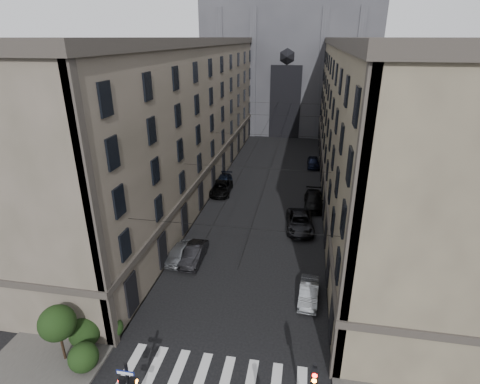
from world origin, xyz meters
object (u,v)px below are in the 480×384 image
Objects in this scene: car_left_near at (179,253)px; car_left_far at (223,181)px; car_right_midnear at (300,222)px; car_right_midfar at (314,201)px; car_left_midnear at (194,254)px; car_right_near at (309,292)px; car_left_midfar at (221,188)px; gothic_tower at (291,43)px; car_right_far at (313,162)px.

car_left_far is at bearing 96.19° from car_left_near.
car_right_midnear is 6.20m from car_right_midfar.
car_right_near is at bearing -20.21° from car_left_midnear.
car_left_near is 18.50m from car_right_midfar.
car_left_near is 1.45m from car_left_midnear.
car_right_near is at bearing -63.71° from car_left_midfar.
car_left_near is 12.27m from car_right_near.
gothic_tower is 10.68× the size of car_left_midfar.
car_left_midfar is at bearing 168.92° from car_right_midfar.
car_right_midnear is 1.07× the size of car_right_midfar.
car_right_midnear is at bearing -104.69° from car_right_midfar.
car_right_near is at bearing -89.61° from car_right_midnear.
car_right_far reaches higher than car_left_near.
car_left_near is 31.47m from car_right_far.
gothic_tower is at bearing 96.70° from car_right_midfar.
car_right_midfar is (12.14, 13.96, 0.10)m from car_left_near.
car_left_near is 0.76× the size of car_left_midfar.
car_right_near is (11.42, -19.72, -0.08)m from car_left_midfar.
car_left_near is 18.54m from car_left_far.
gothic_tower reaches higher than car_right_near.
car_right_far is (0.37, 32.69, 0.11)m from car_right_near.
gothic_tower reaches higher than car_left_far.
car_left_far reaches higher than car_right_near.
car_right_midfar is at bearing -90.77° from car_right_far.
car_right_far is (10.64, 29.06, 0.04)m from car_left_midnear.
car_left_near is 16.08m from car_left_midfar.
gothic_tower is at bearing 80.18° from car_left_far.
car_left_midnear reaches higher than car_left_near.
gothic_tower is 14.26× the size of car_right_near.
car_left_midnear is at bearing 163.52° from car_right_near.
car_left_midfar is 2.49m from car_left_far.
car_right_near is at bearing -91.61° from car_right_far.
car_left_midfar is at bearing 95.12° from car_left_near.
gothic_tower is at bearing 90.10° from car_left_near.
car_left_midfar is 1.12× the size of car_left_far.
car_left_midfar is (-1.16, 16.08, 0.02)m from car_left_midnear.
car_left_midfar reaches higher than car_left_far.
car_left_near reaches higher than car_left_far.
car_right_midfar is (5.94, -44.18, -16.99)m from gothic_tower.
car_right_midfar is at bearing -21.60° from car_left_far.
car_left_midfar is 13.18m from car_right_midnear.
car_right_near is 0.88× the size of car_right_far.
car_right_midfar reaches higher than car_left_midfar.
gothic_tower is at bearing 78.22° from car_left_midfar.
car_left_midfar is 0.91× the size of car_right_midnear.
car_right_far is (5.89, -29.09, -17.02)m from gothic_tower.
gothic_tower is 9.74× the size of car_right_midnear.
car_left_midfar is at bearing 93.40° from car_left_midnear.
car_left_midnear is at bearing -89.68° from car_left_midfar.
car_right_far is (12.09, 29.05, 0.08)m from car_left_near.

